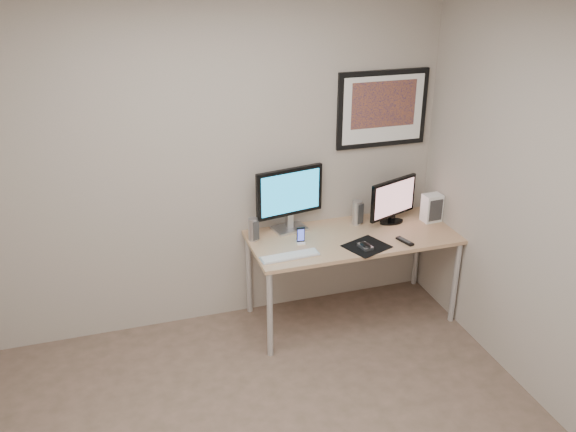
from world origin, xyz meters
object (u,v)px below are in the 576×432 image
object	(u,v)px
speaker_left	(253,229)
phone_dock	(301,236)
speaker_right	(357,213)
monitor_large	(290,197)
keyboard	(290,256)
desk	(352,243)
fan_unit	(432,208)
monitor_tv	(393,200)
framed_art	(383,109)

from	to	relation	value
speaker_left	phone_dock	world-z (taller)	speaker_left
speaker_left	speaker_right	distance (m)	0.87
monitor_large	keyboard	bearing A→B (deg)	-118.10
speaker_right	speaker_left	bearing A→B (deg)	157.98
desk	speaker_left	size ratio (longest dim) A/B	8.89
monitor_large	phone_dock	xyz separation A→B (m)	(0.01, -0.26, -0.22)
phone_dock	fan_unit	bearing A→B (deg)	8.00
desk	fan_unit	size ratio (longest dim) A/B	7.05
speaker_left	phone_dock	bearing A→B (deg)	-49.22
monitor_tv	speaker_right	xyz separation A→B (m)	(-0.28, 0.07, -0.10)
desk	speaker_right	size ratio (longest dim) A/B	8.10
speaker_left	keyboard	xyz separation A→B (m)	(0.18, -0.35, -0.08)
framed_art	keyboard	distance (m)	1.38
framed_art	fan_unit	xyz separation A→B (m)	(0.37, -0.26, -0.78)
monitor_large	monitor_tv	bearing A→B (deg)	-19.24
monitor_tv	phone_dock	size ratio (longest dim) A/B	3.41
monitor_tv	fan_unit	size ratio (longest dim) A/B	2.00
desk	keyboard	distance (m)	0.61
framed_art	monitor_large	bearing A→B (deg)	-173.97
fan_unit	desk	bearing A→B (deg)	-178.86
speaker_left	framed_art	bearing A→B (deg)	-13.06
framed_art	monitor_tv	world-z (taller)	framed_art
monitor_large	desk	bearing A→B (deg)	-40.51
desk	framed_art	world-z (taller)	framed_art
monitor_tv	desk	bearing A→B (deg)	177.00
fan_unit	framed_art	bearing A→B (deg)	139.95
desk	keyboard	bearing A→B (deg)	-161.47
framed_art	desk	bearing A→B (deg)	-136.54
phone_dock	desk	bearing A→B (deg)	5.47
desk	monitor_tv	distance (m)	0.49
monitor_large	fan_unit	size ratio (longest dim) A/B	2.45
framed_art	monitor_large	world-z (taller)	framed_art
monitor_large	fan_unit	bearing A→B (deg)	-19.65
speaker_left	speaker_right	world-z (taller)	speaker_right
monitor_tv	keyboard	size ratio (longest dim) A/B	1.04
monitor_tv	phone_dock	bearing A→B (deg)	168.67
keyboard	fan_unit	size ratio (longest dim) A/B	1.92
desk	keyboard	world-z (taller)	keyboard
phone_dock	fan_unit	size ratio (longest dim) A/B	0.59
monitor_large	fan_unit	distance (m)	1.18
monitor_tv	speaker_left	world-z (taller)	monitor_tv
fan_unit	keyboard	bearing A→B (deg)	-172.89
speaker_left	keyboard	bearing A→B (deg)	-84.58
monitor_tv	speaker_left	distance (m)	1.15
monitor_large	keyboard	size ratio (longest dim) A/B	1.28
monitor_large	speaker_left	bearing A→B (deg)	-174.39
fan_unit	monitor_large	bearing A→B (deg)	166.78
speaker_left	phone_dock	size ratio (longest dim) A/B	1.35
speaker_left	fan_unit	bearing A→B (deg)	-25.53
desk	speaker_left	bearing A→B (deg)	168.36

